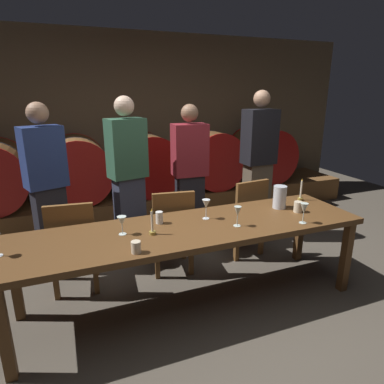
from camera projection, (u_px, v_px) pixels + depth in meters
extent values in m
plane|color=#4C443A|center=(220.00, 307.00, 2.89)|extent=(9.23, 9.23, 0.00)
cube|color=brown|center=(137.00, 123.00, 5.14)|extent=(7.10, 0.24, 2.60)
cube|color=brown|center=(149.00, 203.00, 4.98)|extent=(6.39, 0.90, 0.36)
cylinder|color=brown|center=(77.00, 169.00, 4.47)|extent=(0.84, 0.76, 0.84)
cylinder|color=#B21C16|center=(79.00, 176.00, 4.12)|extent=(0.86, 0.03, 0.86)
cylinder|color=#B21C16|center=(76.00, 163.00, 4.82)|extent=(0.86, 0.03, 0.86)
cylinder|color=#2D2D33|center=(77.00, 169.00, 4.47)|extent=(0.85, 0.04, 0.85)
cylinder|color=#513319|center=(146.00, 163.00, 4.80)|extent=(0.84, 0.76, 0.84)
cylinder|color=maroon|center=(154.00, 169.00, 4.45)|extent=(0.86, 0.03, 0.86)
cylinder|color=maroon|center=(140.00, 158.00, 5.15)|extent=(0.86, 0.03, 0.86)
cylinder|color=#2D2D33|center=(146.00, 163.00, 4.80)|extent=(0.85, 0.04, 0.85)
cylinder|color=#513319|center=(210.00, 159.00, 5.15)|extent=(0.84, 0.76, 0.84)
cylinder|color=#9E1411|center=(221.00, 164.00, 4.80)|extent=(0.86, 0.03, 0.86)
cylinder|color=#9E1411|center=(200.00, 154.00, 5.50)|extent=(0.86, 0.03, 0.86)
cylinder|color=#2D2D33|center=(210.00, 159.00, 5.15)|extent=(0.85, 0.04, 0.85)
cylinder|color=brown|center=(261.00, 154.00, 5.48)|extent=(0.84, 0.76, 0.84)
cylinder|color=maroon|center=(275.00, 159.00, 5.12)|extent=(0.86, 0.03, 0.86)
cylinder|color=maroon|center=(249.00, 151.00, 5.83)|extent=(0.86, 0.03, 0.86)
cylinder|color=#2D2D33|center=(261.00, 154.00, 5.48)|extent=(0.85, 0.04, 0.85)
cube|color=brown|center=(192.00, 229.00, 2.74)|extent=(2.92, 0.77, 0.05)
cube|color=brown|center=(4.00, 335.00, 2.07)|extent=(0.07, 0.07, 0.67)
cube|color=brown|center=(346.00, 257.00, 3.04)|extent=(0.07, 0.07, 0.67)
cube|color=brown|center=(15.00, 282.00, 2.65)|extent=(0.07, 0.07, 0.67)
cube|color=brown|center=(299.00, 230.00, 3.61)|extent=(0.07, 0.07, 0.67)
cube|color=brown|center=(74.00, 244.00, 3.07)|extent=(0.44, 0.44, 0.04)
cube|color=brown|center=(70.00, 228.00, 2.83)|extent=(0.40, 0.08, 0.42)
cube|color=brown|center=(96.00, 256.00, 3.33)|extent=(0.05, 0.05, 0.42)
cube|color=brown|center=(59.00, 260.00, 3.25)|extent=(0.05, 0.05, 0.42)
cube|color=brown|center=(95.00, 273.00, 3.02)|extent=(0.05, 0.05, 0.42)
cube|color=brown|center=(55.00, 278.00, 2.93)|extent=(0.05, 0.05, 0.42)
cube|color=brown|center=(171.00, 229.00, 3.40)|extent=(0.45, 0.45, 0.04)
cube|color=brown|center=(174.00, 214.00, 3.16)|extent=(0.40, 0.09, 0.42)
cube|color=brown|center=(184.00, 241.00, 3.66)|extent=(0.05, 0.05, 0.42)
cube|color=brown|center=(153.00, 244.00, 3.58)|extent=(0.05, 0.05, 0.42)
cube|color=brown|center=(191.00, 255.00, 3.34)|extent=(0.05, 0.05, 0.42)
cube|color=brown|center=(157.00, 259.00, 3.27)|extent=(0.05, 0.05, 0.42)
cube|color=brown|center=(241.00, 215.00, 3.76)|extent=(0.44, 0.44, 0.04)
cube|color=brown|center=(252.00, 200.00, 3.54)|extent=(0.40, 0.08, 0.42)
cube|color=brown|center=(243.00, 226.00, 4.05)|extent=(0.05, 0.05, 0.42)
cube|color=brown|center=(220.00, 232.00, 3.90)|extent=(0.05, 0.05, 0.42)
cube|color=brown|center=(261.00, 237.00, 3.76)|extent=(0.05, 0.05, 0.42)
cube|color=brown|center=(236.00, 243.00, 3.61)|extent=(0.05, 0.05, 0.42)
cube|color=black|center=(52.00, 227.00, 3.47)|extent=(0.35, 0.29, 0.86)
cube|color=navy|center=(43.00, 157.00, 3.26)|extent=(0.44, 0.35, 0.60)
sphere|color=tan|center=(37.00, 113.00, 3.14)|extent=(0.20, 0.20, 0.20)
cube|color=#33384C|center=(130.00, 217.00, 3.69)|extent=(0.34, 0.27, 0.90)
cube|color=#336047|center=(127.00, 148.00, 3.47)|extent=(0.43, 0.32, 0.61)
sphere|color=beige|center=(124.00, 106.00, 3.35)|extent=(0.20, 0.20, 0.20)
cube|color=black|center=(190.00, 211.00, 3.93)|extent=(0.31, 0.21, 0.86)
cube|color=maroon|center=(190.00, 150.00, 3.72)|extent=(0.39, 0.26, 0.57)
sphere|color=#8C664C|center=(190.00, 113.00, 3.61)|extent=(0.19, 0.19, 0.19)
cube|color=brown|center=(256.00, 201.00, 4.16)|extent=(0.31, 0.21, 0.95)
cube|color=black|center=(260.00, 137.00, 3.93)|extent=(0.39, 0.25, 0.63)
sphere|color=tan|center=(262.00, 99.00, 3.80)|extent=(0.19, 0.19, 0.19)
cylinder|color=olive|center=(153.00, 233.00, 2.58)|extent=(0.05, 0.05, 0.02)
cylinder|color=#EDE5CC|center=(152.00, 221.00, 2.55)|extent=(0.02, 0.02, 0.16)
cone|color=yellow|center=(152.00, 210.00, 2.52)|extent=(0.01, 0.01, 0.02)
cylinder|color=olive|center=(300.00, 199.00, 3.38)|extent=(0.05, 0.05, 0.02)
cylinder|color=#EDE5CC|center=(301.00, 189.00, 3.35)|extent=(0.02, 0.02, 0.18)
cone|color=yellow|center=(302.00, 180.00, 3.32)|extent=(0.01, 0.01, 0.02)
cylinder|color=silver|center=(280.00, 197.00, 3.13)|extent=(0.12, 0.12, 0.21)
cylinder|color=silver|center=(123.00, 234.00, 2.58)|extent=(0.06, 0.06, 0.00)
cylinder|color=silver|center=(122.00, 229.00, 2.57)|extent=(0.01, 0.01, 0.07)
cone|color=silver|center=(122.00, 221.00, 2.55)|extent=(0.07, 0.07, 0.07)
cylinder|color=white|center=(206.00, 218.00, 2.89)|extent=(0.06, 0.06, 0.00)
cylinder|color=white|center=(206.00, 213.00, 2.88)|extent=(0.01, 0.01, 0.09)
cone|color=white|center=(206.00, 204.00, 2.86)|extent=(0.07, 0.07, 0.08)
cylinder|color=silver|center=(237.00, 226.00, 2.74)|extent=(0.06, 0.06, 0.00)
cylinder|color=silver|center=(237.00, 221.00, 2.73)|extent=(0.01, 0.01, 0.08)
cone|color=silver|center=(238.00, 211.00, 2.70)|extent=(0.06, 0.06, 0.08)
cylinder|color=silver|center=(303.00, 223.00, 2.80)|extent=(0.06, 0.06, 0.00)
cylinder|color=silver|center=(303.00, 218.00, 2.79)|extent=(0.01, 0.01, 0.08)
cone|color=silver|center=(304.00, 208.00, 2.76)|extent=(0.07, 0.07, 0.09)
cylinder|color=beige|center=(136.00, 247.00, 2.28)|extent=(0.07, 0.07, 0.08)
cylinder|color=white|center=(159.00, 218.00, 2.78)|extent=(0.06, 0.06, 0.10)
cylinder|color=beige|center=(298.00, 207.00, 3.04)|extent=(0.08, 0.08, 0.10)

